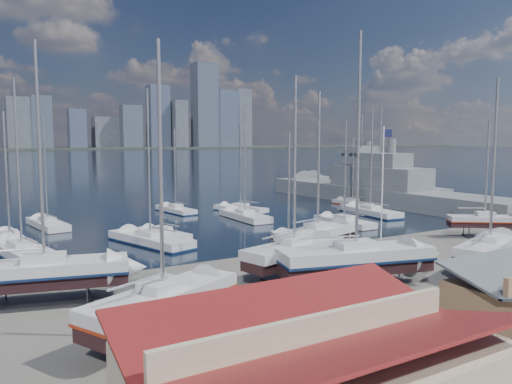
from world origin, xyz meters
TOP-DOWN VIEW (x-y plane):
  - ground at (0.00, -10.00)m, footprint 1400.00×1400.00m
  - water at (0.00, 300.00)m, footprint 1400.00×600.00m
  - shed_red at (-18.00, -26.00)m, footprint 14.70×9.45m
  - sailboat_cradle_0 at (-25.05, -5.17)m, footprint 11.37×5.66m
  - sailboat_cradle_1 at (-20.22, -14.89)m, footprint 10.45×6.98m
  - sailboat_cradle_2 at (-6.65, -8.25)m, footprint 10.29×5.27m
  - sailboat_cradle_3 at (-4.38, -13.08)m, footprint 12.32×6.14m
  - sailboat_cradle_4 at (-0.48, -3.36)m, footprint 9.91×4.90m
  - sailboat_cradle_5 at (8.04, -15.65)m, footprint 10.36×5.84m
  - sailboat_cradle_6 at (21.59, -5.77)m, footprint 7.87×6.47m
  - sailboat_moored_0 at (-25.02, 10.53)m, footprint 5.70×12.22m
  - sailboat_moored_1 at (-25.55, 17.30)m, footprint 3.29×9.96m
  - sailboat_moored_2 at (-20.56, 26.09)m, footprint 4.11×10.16m
  - sailboat_moored_3 at (-12.66, 9.72)m, footprint 6.41×11.93m
  - sailboat_moored_4 at (-10.10, 12.96)m, footprint 4.23×8.55m
  - sailboat_moored_5 at (-1.69, 30.36)m, footprint 3.64×9.21m
  - sailboat_moored_6 at (0.11, 2.42)m, footprint 5.21×8.68m
  - sailboat_moored_7 at (4.14, 19.18)m, footprint 3.20×10.67m
  - sailboat_moored_8 at (7.26, 26.02)m, footprint 5.63×9.63m
  - sailboat_moored_9 at (13.07, 8.54)m, footprint 2.82×9.50m
  - sailboat_moored_10 at (22.19, 13.35)m, footprint 4.05×11.40m
  - sailboat_moored_11 at (27.43, 23.17)m, footprint 2.57×8.15m
  - naval_ship_east at (33.28, 22.93)m, footprint 9.85×52.11m
  - naval_ship_west at (43.34, 38.68)m, footprint 7.67×42.15m
  - car_a at (-13.42, -17.95)m, footprint 2.27×4.85m
  - car_b at (-0.72, -20.44)m, footprint 4.97×2.12m
  - flagpole at (3.94, -7.37)m, footprint 1.09×0.12m

SIDE VIEW (x-z plane):
  - water at x=0.00m, z-range -0.35..0.05m
  - ground at x=0.00m, z-range 0.00..0.00m
  - sailboat_moored_8 at x=7.26m, z-range -6.64..7.26m
  - sailboat_moored_1 at x=-25.55m, z-range -7.04..7.65m
  - sailboat_moored_5 at x=-1.69m, z-range -6.39..7.01m
  - sailboat_moored_6 at x=0.11m, z-range -5.97..6.58m
  - sailboat_moored_10 at x=22.19m, z-range -8.05..8.66m
  - sailboat_moored_11 at x=27.43m, z-range -5.72..6.34m
  - sailboat_moored_3 at x=-12.66m, z-range -8.28..8.90m
  - sailboat_moored_0 at x=-25.02m, z-range -8.50..9.12m
  - sailboat_moored_2 at x=-20.56m, z-range -7.13..7.78m
  - sailboat_moored_9 at x=13.07m, z-range -6.81..7.46m
  - sailboat_moored_7 at x=4.14m, z-range -7.69..8.33m
  - sailboat_moored_4 at x=-10.10m, z-range -5.89..6.54m
  - car_b at x=-0.72m, z-range 0.00..1.59m
  - car_a at x=-13.42m, z-range 0.00..1.61m
  - naval_ship_west at x=43.34m, z-range -7.23..10.55m
  - naval_ship_east at x=33.28m, z-range -7.66..11.01m
  - sailboat_cradle_6 at x=21.59m, z-range -4.68..8.54m
  - sailboat_cradle_4 at x=-0.48m, z-range -5.75..9.86m
  - sailboat_cradle_5 at x=8.04m, z-range -5.99..10.15m
  - sailboat_cradle_2 at x=-6.65m, z-range -5.99..10.16m
  - sailboat_cradle_1 at x=-20.22m, z-range -6.14..10.33m
  - sailboat_cradle_0 at x=-25.05m, z-range -6.64..10.94m
  - sailboat_cradle_3 at x=-4.38m, z-range -7.24..11.69m
  - shed_red at x=-18.00m, z-range 0.07..4.57m
  - flagpole at x=3.94m, z-range 0.96..13.31m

